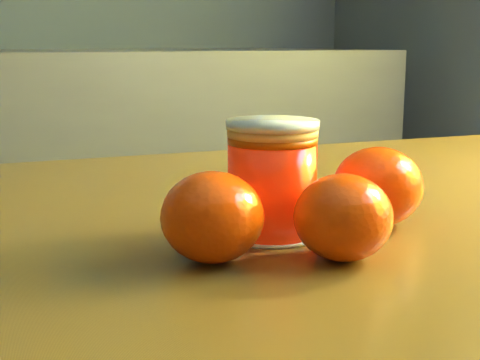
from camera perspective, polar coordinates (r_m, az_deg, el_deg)
name	(u,v)px	position (r m, az deg, el deg)	size (l,w,h in m)	color
table	(279,330)	(0.59, 3.31, -12.66)	(1.08, 0.79, 0.77)	brown
juice_glass	(272,180)	(0.50, 2.76, 0.03)	(0.07, 0.07, 0.09)	#F52104
orange_front	(212,217)	(0.45, -2.38, -3.17)	(0.07, 0.07, 0.06)	#F03E04
orange_back	(378,186)	(0.55, 11.67, -0.54)	(0.07, 0.07, 0.06)	#F03E04
orange_extra	(343,217)	(0.46, 8.79, -3.17)	(0.07, 0.07, 0.06)	#F03E04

